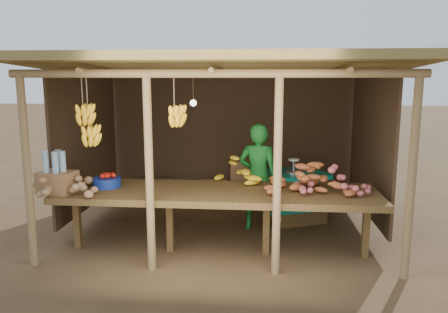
{
  "coord_description": "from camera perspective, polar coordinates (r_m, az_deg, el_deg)",
  "views": [
    {
      "loc": [
        0.51,
        -6.1,
        2.15
      ],
      "look_at": [
        0.0,
        0.0,
        1.05
      ],
      "focal_mm": 35.0,
      "sensor_mm": 36.0,
      "label": 1
    }
  ],
  "objects": [
    {
      "name": "ground",
      "position": [
        6.49,
        0.0,
        -9.16
      ],
      "size": [
        60.0,
        60.0,
        0.0
      ],
      "primitive_type": "plane",
      "color": "brown",
      "rests_on": "ground"
    },
    {
      "name": "stall_structure",
      "position": [
        6.19,
        -0.7,
        8.06
      ],
      "size": [
        4.7,
        3.5,
        2.43
      ],
      "color": "#92764B",
      "rests_on": "ground"
    },
    {
      "name": "counter",
      "position": [
        5.37,
        -0.85,
        -5.07
      ],
      "size": [
        3.9,
        1.05,
        0.8
      ],
      "color": "brown",
      "rests_on": "ground"
    },
    {
      "name": "potato_heap",
      "position": [
        5.53,
        -20.64,
        -2.68
      ],
      "size": [
        1.03,
        0.76,
        0.36
      ],
      "primitive_type": null,
      "rotation": [
        0.0,
        0.0,
        -0.24
      ],
      "color": "#98744E",
      "rests_on": "counter"
    },
    {
      "name": "sweet_potato_heap",
      "position": [
        5.41,
        11.03,
        -2.52
      ],
      "size": [
        0.96,
        0.58,
        0.36
      ],
      "primitive_type": null,
      "rotation": [
        0.0,
        0.0,
        -0.01
      ],
      "color": "#B95E2F",
      "rests_on": "counter"
    },
    {
      "name": "onion_heap",
      "position": [
        5.33,
        14.34,
        -2.82
      ],
      "size": [
        1.0,
        0.82,
        0.36
      ],
      "primitive_type": null,
      "rotation": [
        0.0,
        0.0,
        0.41
      ],
      "color": "#CB6266",
      "rests_on": "counter"
    },
    {
      "name": "banana_pile",
      "position": [
        5.68,
        1.46,
        -1.76
      ],
      "size": [
        0.7,
        0.42,
        0.35
      ],
      "primitive_type": null,
      "rotation": [
        0.0,
        0.0,
        0.02
      ],
      "color": "yellow",
      "rests_on": "counter"
    },
    {
      "name": "tomato_basin",
      "position": [
        5.69,
        -15.05,
        -3.13
      ],
      "size": [
        0.34,
        0.34,
        0.18
      ],
      "rotation": [
        0.0,
        0.0,
        0.43
      ],
      "color": "navy",
      "rests_on": "counter"
    },
    {
      "name": "bottle_box",
      "position": [
        5.58,
        -20.97,
        -2.45
      ],
      "size": [
        0.46,
        0.39,
        0.51
      ],
      "color": "#916541",
      "rests_on": "counter"
    },
    {
      "name": "vendor",
      "position": [
        6.21,
        4.44,
        -2.71
      ],
      "size": [
        0.61,
        0.45,
        1.53
      ],
      "primitive_type": "imported",
      "rotation": [
        0.0,
        0.0,
        2.99
      ],
      "color": "#1A7628",
      "rests_on": "ground"
    },
    {
      "name": "tarp_crate",
      "position": [
        6.77,
        9.38,
        -4.9
      ],
      "size": [
        1.03,
        0.96,
        0.99
      ],
      "color": "brown",
      "rests_on": "ground"
    },
    {
      "name": "carton_stack",
      "position": [
        7.54,
        1.3,
        -3.74
      ],
      "size": [
        1.04,
        0.43,
        0.76
      ],
      "color": "#916541",
      "rests_on": "ground"
    },
    {
      "name": "burlap_sacks",
      "position": [
        7.75,
        -8.71,
        -4.22
      ],
      "size": [
        0.77,
        0.4,
        0.54
      ],
      "color": "#43301F",
      "rests_on": "ground"
    }
  ]
}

